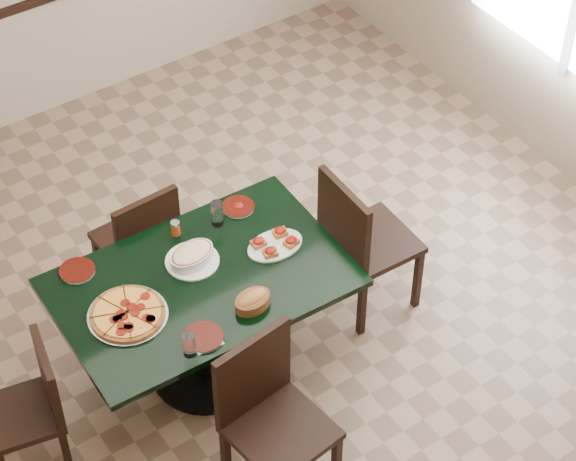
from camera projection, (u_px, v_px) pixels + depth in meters
floor at (269, 346)px, 6.55m from camera, size 5.50×5.50×0.00m
main_table at (203, 303)px, 6.03m from camera, size 1.56×1.03×0.75m
chair_far at (141, 239)px, 6.49m from camera, size 0.43×0.43×0.88m
chair_near at (268, 410)px, 5.54m from camera, size 0.51×0.51×0.98m
chair_right at (359, 238)px, 6.40m from camera, size 0.48×0.48×0.99m
chair_left at (34, 403)px, 5.70m from camera, size 0.45×0.45×0.82m
pepperoni_pizza at (128, 314)px, 5.71m from camera, size 0.42×0.42×0.04m
lasagna_casserole at (192, 256)px, 5.96m from camera, size 0.29×0.29×0.09m
bread_basket at (253, 301)px, 5.74m from camera, size 0.22×0.16×0.09m
bruschetta_platter at (275, 243)px, 6.06m from camera, size 0.33×0.23×0.05m
side_plate_near at (203, 337)px, 5.61m from camera, size 0.21×0.21×0.02m
side_plate_far_r at (238, 207)px, 6.29m from camera, size 0.18×0.18×0.03m
side_plate_far_l at (77, 271)px, 5.94m from camera, size 0.19×0.19×0.02m
napkin_setting at (205, 339)px, 5.61m from camera, size 0.16×0.16×0.01m
water_glass_a at (217, 214)px, 6.15m from camera, size 0.07×0.07×0.15m
water_glass_b at (189, 345)px, 5.50m from camera, size 0.06×0.06×0.14m
pepper_shaker at (175, 228)px, 6.11m from camera, size 0.05×0.05×0.09m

